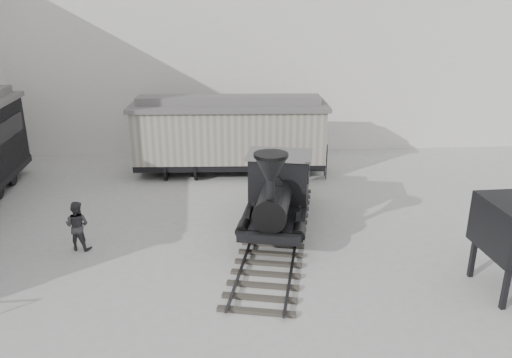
{
  "coord_description": "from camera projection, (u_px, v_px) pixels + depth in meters",
  "views": [
    {
      "loc": [
        -0.38,
        -11.61,
        7.47
      ],
      "look_at": [
        0.67,
        3.74,
        2.0
      ],
      "focal_mm": 35.0,
      "sensor_mm": 36.0,
      "label": 1
    }
  ],
  "objects": [
    {
      "name": "ground",
      "position": [
        241.0,
        296.0,
        13.44
      ],
      "size": [
        90.0,
        90.0,
        0.0
      ],
      "primitive_type": "plane",
      "color": "#9E9E9B"
    },
    {
      "name": "north_wall",
      "position": [
        228.0,
        42.0,
        25.67
      ],
      "size": [
        34.0,
        2.51,
        11.0
      ],
      "color": "silver",
      "rests_on": "ground"
    },
    {
      "name": "locomotive",
      "position": [
        278.0,
        196.0,
        17.05
      ],
      "size": [
        3.96,
        9.53,
        3.29
      ],
      "rotation": [
        0.0,
        0.0,
        -0.21
      ],
      "color": "#2F2C27",
      "rests_on": "ground"
    },
    {
      "name": "boxcar",
      "position": [
        230.0,
        133.0,
        22.51
      ],
      "size": [
        8.83,
        3.07,
        3.57
      ],
      "rotation": [
        0.0,
        0.0,
        -0.04
      ],
      "color": "black",
      "rests_on": "ground"
    },
    {
      "name": "visitor_b",
      "position": [
        77.0,
        226.0,
        15.74
      ],
      "size": [
        0.91,
        0.79,
        1.62
      ],
      "primitive_type": "imported",
      "rotation": [
        0.0,
        0.0,
        2.9
      ],
      "color": "#343437",
      "rests_on": "ground"
    }
  ]
}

